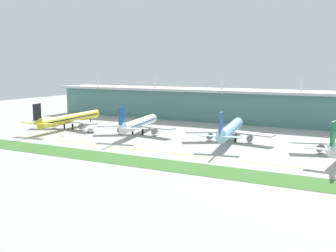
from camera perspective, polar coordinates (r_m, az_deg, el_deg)
The scene contains 14 objects.
ground_plane at distance 207.00m, azimuth -3.45°, elevation -2.94°, with size 600.00×600.00×0.00m, color #A8A59E.
terminal_building at distance 307.50m, azimuth 7.78°, elevation 2.93°, with size 288.00×34.00×32.55m.
airliner_nearest at distance 274.45m, azimuth -13.54°, elevation 0.98°, with size 48.56×71.19×18.90m.
airliner_near_middle at distance 244.79m, azimuth -4.15°, elevation 0.33°, with size 47.81×59.66×18.90m.
airliner_far_middle at distance 223.99m, azimuth 8.65°, elevation -0.48°, with size 47.96×67.43×18.90m.
taxiway_stripe_west at distance 246.40m, azimuth -18.53°, elevation -1.54°, with size 28.00×0.70×0.04m, color yellow.
taxiway_stripe_mid_west at distance 223.11m, azimuth -12.51°, elevation -2.30°, with size 28.00×0.70×0.04m, color yellow.
taxiway_stripe_centre at distance 202.87m, azimuth -5.19°, elevation -3.18°, with size 28.00×0.70×0.04m, color yellow.
taxiway_stripe_mid_east at distance 186.68m, azimuth 3.58°, elevation -4.17°, with size 28.00×0.70×0.04m, color yellow.
taxiway_stripe_east at distance 175.65m, azimuth 13.75°, elevation -5.18°, with size 28.00×0.70×0.04m, color yellow.
grass_verge at distance 184.00m, azimuth -8.09°, elevation -4.41°, with size 300.00×18.00×0.10m, color #3D702D.
baggage_cart at distance 254.55m, azimuth -10.70°, elevation -0.67°, with size 3.95×2.79×2.48m.
safety_cone_left_wingtip at distance 244.42m, azimuth -14.50°, elevation -1.37°, with size 0.56×0.56×0.70m, color orange.
safety_cone_nose_front at distance 257.11m, azimuth -16.41°, elevation -0.98°, with size 0.56×0.56×0.70m, color orange.
Camera 1 is at (106.77, -172.73, 40.14)m, focal length 43.81 mm.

